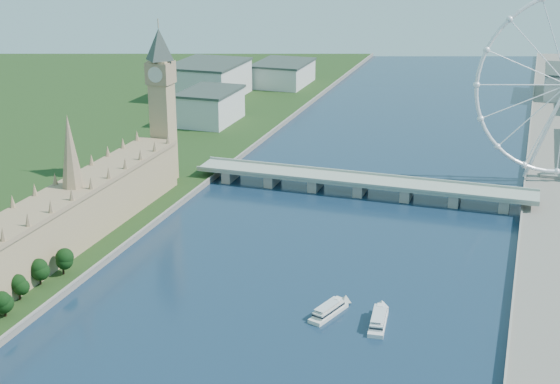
% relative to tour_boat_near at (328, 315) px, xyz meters
% --- Properties ---
extents(parliament_range, '(24.00, 200.00, 70.00)m').
position_rel_tour_boat_near_xyz_m(parliament_range, '(-150.28, 35.00, 18.48)').
color(parliament_range, tan).
rests_on(parliament_range, ground).
extents(big_ben, '(20.02, 20.02, 110.00)m').
position_rel_tour_boat_near_xyz_m(big_ben, '(-150.28, 143.00, 66.57)').
color(big_ben, tan).
rests_on(big_ben, ground).
extents(westminster_bridge, '(220.00, 22.00, 9.50)m').
position_rel_tour_boat_near_xyz_m(westminster_bridge, '(-22.28, 165.00, 6.63)').
color(westminster_bridge, gray).
rests_on(westminster_bridge, ground).
extents(city_skyline, '(505.00, 280.00, 32.00)m').
position_rel_tour_boat_near_xyz_m(city_skyline, '(16.94, 425.08, 16.96)').
color(city_skyline, beige).
rests_on(city_skyline, ground).
extents(tour_boat_near, '(14.89, 27.30, 5.83)m').
position_rel_tour_boat_near_xyz_m(tour_boat_near, '(0.00, 0.00, 0.00)').
color(tour_boat_near, silver).
rests_on(tour_boat_near, ground).
extents(tour_boat_far, '(9.66, 28.40, 6.14)m').
position_rel_tour_boat_near_xyz_m(tour_boat_far, '(23.00, -1.79, 0.00)').
color(tour_boat_far, silver).
rests_on(tour_boat_far, ground).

